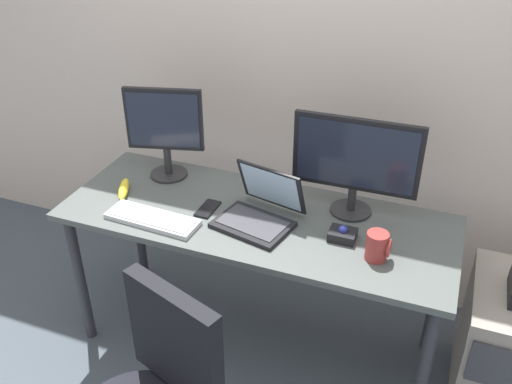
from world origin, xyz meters
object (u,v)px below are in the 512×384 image
at_px(monitor_main, 356,160).
at_px(trackball_mouse, 343,234).
at_px(laptop, 260,210).
at_px(banana, 124,189).
at_px(keyboard, 152,219).
at_px(monitor_side, 165,127).
at_px(cell_phone, 208,209).
at_px(coffee_mug, 377,246).
at_px(file_cabinet, 512,349).

xyz_separation_m(monitor_main, trackball_mouse, (0.01, -0.21, -0.23)).
relative_size(laptop, banana, 1.93).
height_order(keyboard, trackball_mouse, trackball_mouse).
height_order(laptop, banana, laptop).
height_order(monitor_side, cell_phone, monitor_side).
bearing_deg(banana, coffee_mug, -3.52).
height_order(coffee_mug, cell_phone, coffee_mug).
xyz_separation_m(coffee_mug, banana, (-1.18, 0.07, -0.04)).
bearing_deg(monitor_main, laptop, -148.89).
relative_size(monitor_main, trackball_mouse, 4.88).
relative_size(laptop, trackball_mouse, 3.34).
bearing_deg(coffee_mug, banana, 176.48).
height_order(coffee_mug, banana, coffee_mug).
height_order(trackball_mouse, coffee_mug, coffee_mug).
xyz_separation_m(monitor_side, keyboard, (0.13, -0.38, -0.24)).
distance_m(cell_phone, banana, 0.42).
relative_size(keyboard, banana, 2.19).
bearing_deg(monitor_side, banana, -117.36).
distance_m(monitor_side, coffee_mug, 1.13).
relative_size(monitor_side, laptop, 1.22).
relative_size(coffee_mug, banana, 0.62).
relative_size(file_cabinet, cell_phone, 4.17).
bearing_deg(banana, keyboard, -33.33).
xyz_separation_m(trackball_mouse, coffee_mug, (0.15, -0.08, 0.04)).
bearing_deg(monitor_side, file_cabinet, -3.41).
xyz_separation_m(keyboard, banana, (-0.24, 0.16, 0.01)).
height_order(file_cabinet, keyboard, keyboard).
xyz_separation_m(monitor_side, trackball_mouse, (0.92, -0.21, -0.23)).
relative_size(laptop, cell_phone, 2.58).
relative_size(monitor_main, coffee_mug, 4.58).
distance_m(trackball_mouse, coffee_mug, 0.18).
bearing_deg(keyboard, monitor_main, 26.07).
xyz_separation_m(laptop, coffee_mug, (0.51, -0.08, 0.01)).
distance_m(keyboard, cell_phone, 0.25).
bearing_deg(monitor_main, banana, -167.83).
relative_size(trackball_mouse, banana, 0.58).
bearing_deg(file_cabinet, keyboard, -169.65).
relative_size(monitor_main, cell_phone, 3.78).
bearing_deg(file_cabinet, trackball_mouse, -171.31).
distance_m(keyboard, coffee_mug, 0.95).
distance_m(monitor_main, laptop, 0.45).
bearing_deg(monitor_main, cell_phone, -160.40).
bearing_deg(cell_phone, coffee_mug, -4.84).
distance_m(monitor_main, coffee_mug, 0.39).
height_order(keyboard, coffee_mug, coffee_mug).
bearing_deg(monitor_main, trackball_mouse, -86.10).
distance_m(monitor_main, keyboard, 0.89).
height_order(file_cabinet, banana, banana).
height_order(keyboard, laptop, laptop).
distance_m(file_cabinet, laptop, 1.23).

